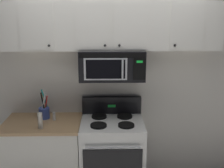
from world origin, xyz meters
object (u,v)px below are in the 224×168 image
at_px(over_range_microwave, 112,65).
at_px(utensil_crock_blue, 44,111).
at_px(stove_range, 112,154).
at_px(salt_shaker, 54,116).
at_px(pepper_mill, 40,121).

xyz_separation_m(over_range_microwave, utensil_crock_blue, (-0.84, 0.00, -0.59)).
distance_m(over_range_microwave, utensil_crock_blue, 1.02).
xyz_separation_m(stove_range, salt_shaker, (-0.70, 0.05, 0.48)).
height_order(stove_range, over_range_microwave, over_range_microwave).
xyz_separation_m(stove_range, utensil_crock_blue, (-0.84, 0.12, 0.52)).
bearing_deg(stove_range, pepper_mill, -166.69).
bearing_deg(over_range_microwave, pepper_mill, -159.20).
relative_size(over_range_microwave, salt_shaker, 7.53).
bearing_deg(salt_shaker, pepper_mill, -113.83).
bearing_deg(pepper_mill, salt_shaker, 66.17).
bearing_deg(salt_shaker, over_range_microwave, 5.07).
height_order(stove_range, utensil_crock_blue, utensil_crock_blue).
bearing_deg(salt_shaker, stove_range, -4.38).
relative_size(stove_range, pepper_mill, 5.94).
bearing_deg(utensil_crock_blue, salt_shaker, -26.44).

